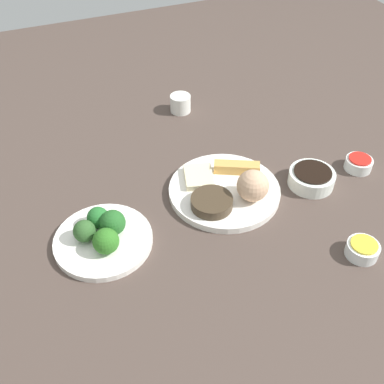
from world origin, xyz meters
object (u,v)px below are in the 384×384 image
broccoli_plate (103,240)px  sauce_ramekin_hot_mustard (362,250)px  soy_sauce_bowl (311,178)px  teacup (180,103)px  main_plate (224,191)px  sauce_ramekin_sweet_and_sour (358,164)px

broccoli_plate → sauce_ramekin_hot_mustard: (0.23, 0.46, 0.01)m
soy_sauce_bowl → teacup: size_ratio=1.85×
main_plate → soy_sauce_bowl: bearing=76.3°
sauce_ramekin_hot_mustard → teacup: 0.64m
soy_sauce_bowl → sauce_ramekin_hot_mustard: 0.22m
soy_sauce_bowl → broccoli_plate: bearing=-91.1°
main_plate → sauce_ramekin_sweet_and_sour: size_ratio=3.92×
soy_sauce_bowl → sauce_ramekin_sweet_and_sour: (-0.00, 0.14, -0.00)m
soy_sauce_bowl → main_plate: bearing=-103.7°
main_plate → soy_sauce_bowl: 0.21m
sauce_ramekin_sweet_and_sour → sauce_ramekin_hot_mustard: bearing=-36.3°
sauce_ramekin_hot_mustard → sauce_ramekin_sweet_and_sour: bearing=143.7°
soy_sauce_bowl → teacup: (-0.41, -0.16, 0.01)m
sauce_ramekin_sweet_and_sour → teacup: 0.50m
sauce_ramekin_sweet_and_sour → teacup: teacup is taller
soy_sauce_bowl → sauce_ramekin_sweet_and_sour: bearing=91.8°
broccoli_plate → sauce_ramekin_sweet_and_sour: sauce_ramekin_sweet_and_sour is taller
main_plate → sauce_ramekin_sweet_and_sour: bearing=82.5°
broccoli_plate → sauce_ramekin_sweet_and_sour: bearing=89.5°
broccoli_plate → teacup: size_ratio=3.50×
main_plate → sauce_ramekin_sweet_and_sour: sauce_ramekin_sweet_and_sour is taller
main_plate → soy_sauce_bowl: size_ratio=2.39×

